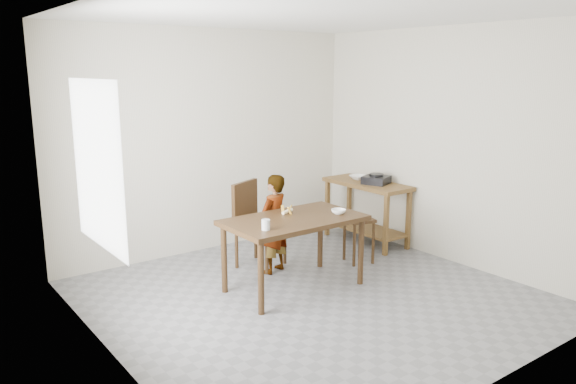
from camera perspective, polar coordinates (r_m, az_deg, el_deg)
floor at (r=5.70m, az=2.46°, el=-10.78°), size 4.00×4.00×0.04m
ceiling at (r=5.26m, az=2.74°, el=17.84°), size 4.00×4.00×0.04m
wall_back at (r=6.97m, az=-8.04°, el=5.10°), size 4.00×0.04×2.70m
wall_front at (r=3.99m, az=21.31°, el=-1.06°), size 4.00×0.04×2.70m
wall_left at (r=4.34m, az=-18.52°, el=0.18°), size 0.04×4.00×2.70m
wall_right at (r=6.76m, az=16.00°, el=4.52°), size 0.04×4.00×2.70m
window_pane at (r=4.51m, az=-18.86°, el=2.55°), size 0.02×1.10×1.30m
dining_table at (r=5.77m, az=0.60°, el=-6.24°), size 1.40×0.80×0.75m
prep_counter at (r=7.36m, az=7.95°, el=-2.04°), size 0.50×1.20×0.80m
child at (r=6.18m, az=-1.48°, el=-3.26°), size 0.47×0.38×1.11m
dining_chair at (r=6.39m, az=-2.79°, el=-3.38°), size 0.62×0.62×0.97m
stool at (r=6.63m, az=7.19°, el=-4.86°), size 0.37×0.37×0.53m
glass_tumbler at (r=5.24m, az=-2.27°, el=-3.34°), size 0.11×0.11×0.10m
small_bowl at (r=5.84m, az=5.15°, el=-1.98°), size 0.16×0.16×0.05m
banana at (r=5.83m, az=-0.06°, el=-1.92°), size 0.19×0.16×0.06m
serving_bowl at (r=7.43m, az=7.19°, el=1.50°), size 0.22×0.22×0.06m
gas_burner at (r=7.18m, az=8.95°, el=1.23°), size 0.38×0.38×0.10m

